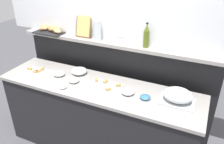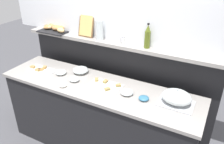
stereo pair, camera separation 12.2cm
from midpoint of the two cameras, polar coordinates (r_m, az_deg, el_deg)
name	(u,v)px [view 1 (the left image)]	position (r m, az deg, el deg)	size (l,w,h in m)	color
ground_plane	(118,120)	(3.51, 0.40, -11.96)	(12.00, 12.00, 0.00)	#4C4C51
buffet_counter	(98,119)	(2.80, -4.73, -11.61)	(2.31, 0.61, 0.93)	black
back_ledge_unit	(115,85)	(3.03, -0.47, -3.22)	(2.49, 0.22, 1.30)	black
sandwich_platter_side	(39,71)	(2.96, -18.92, 0.17)	(0.35, 0.16, 0.04)	silver
sandwich_platter_rear	(106,85)	(2.51, -2.99, -3.39)	(0.36, 0.21, 0.04)	white
serving_cloche	(178,96)	(2.29, 14.60, -5.73)	(0.34, 0.24, 0.17)	#B7BABF
glass_bowl_large	(79,71)	(2.79, -9.43, 0.20)	(0.19, 0.19, 0.07)	silver
glass_bowl_medium	(128,92)	(2.37, 2.49, -5.01)	(0.13, 0.13, 0.05)	silver
glass_bowl_small	(74,80)	(2.62, -10.81, -2.09)	(0.12, 0.12, 0.05)	silver
glass_bowl_extra	(59,74)	(2.80, -14.25, -0.45)	(0.13, 0.13, 0.05)	silver
condiment_bowl_cream	(145,97)	(2.31, 6.78, -6.27)	(0.10, 0.10, 0.04)	teal
condiment_bowl_red	(63,87)	(2.54, -13.51, -3.62)	(0.08, 0.08, 0.03)	silver
olive_oil_bottle	(146,36)	(2.53, 7.17, 8.78)	(0.06, 0.06, 0.28)	#56661E
salt_shaker	(118,40)	(2.65, 0.26, 8.03)	(0.03, 0.03, 0.09)	white
pepper_shaker	(122,40)	(2.64, 1.14, 7.89)	(0.03, 0.03, 0.09)	white
bread_basket	(51,29)	(3.19, -16.13, 10.24)	(0.41, 0.30, 0.08)	black
framed_picture	(84,26)	(2.88, -8.33, 11.35)	(0.21, 0.08, 0.28)	brown
water_carafe	(98,30)	(2.74, -4.93, 10.30)	(0.09, 0.09, 0.24)	silver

